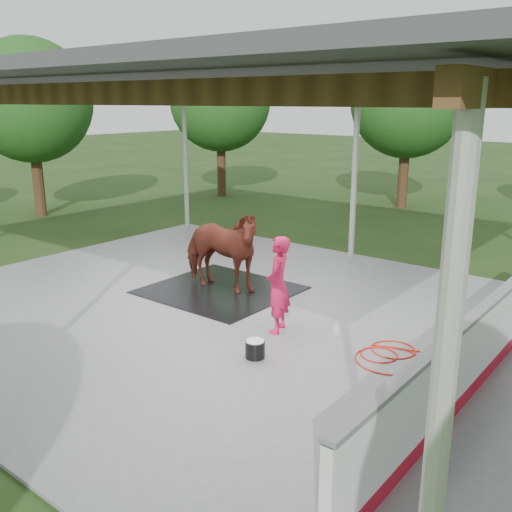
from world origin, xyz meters
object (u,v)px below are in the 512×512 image
Objects in this scene: horse at (220,250)px; wash_bucket at (255,349)px; dasher_board at (481,346)px; handler at (278,285)px.

horse is 6.69× the size of wash_bucket.
handler reaches higher than dasher_board.
horse reaches higher than wash_bucket.
wash_bucket is (-2.89, -1.27, -0.40)m from dasher_board.
horse reaches higher than handler.
handler is 1.30m from wash_bucket.
dasher_board is 26.84× the size of wash_bucket.
wash_bucket is at bearing -156.30° from dasher_board.
horse reaches higher than dasher_board.
dasher_board reaches higher than wash_bucket.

